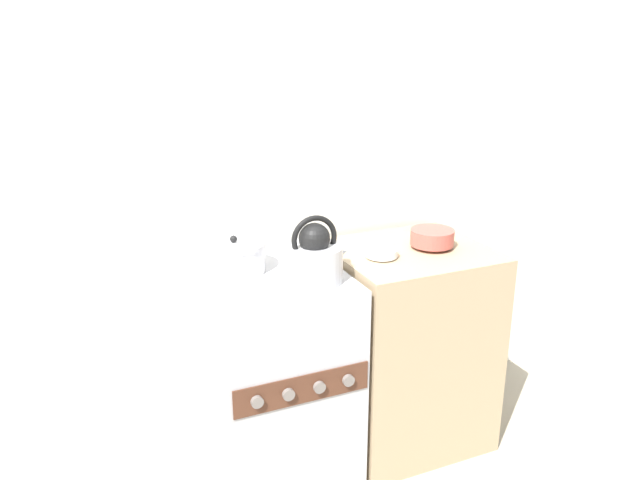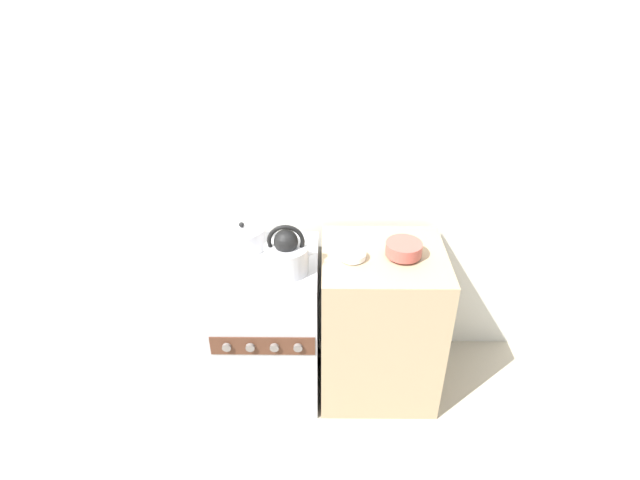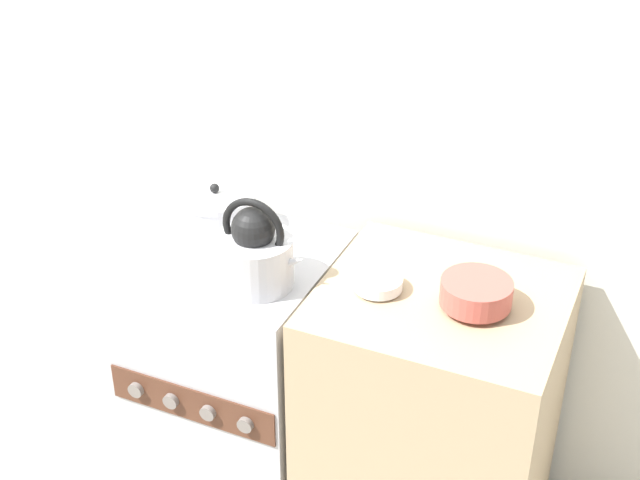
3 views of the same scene
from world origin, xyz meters
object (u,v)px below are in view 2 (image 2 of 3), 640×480
cooking_pot (243,237)px  enamel_bowl (404,249)px  small_ceramic_bowl (353,255)px  kettle (287,254)px  stove (269,325)px

cooking_pot → enamel_bowl: (0.81, -0.12, 0.01)m
cooking_pot → small_ceramic_bowl: bearing=-14.3°
kettle → cooking_pot: (-0.24, 0.22, -0.04)m
enamel_bowl → cooking_pot: bearing=171.6°
stove → enamel_bowl: 0.85m
cooking_pot → enamel_bowl: bearing=-8.4°
kettle → enamel_bowl: bearing=9.5°
cooking_pot → small_ceramic_bowl: (0.56, -0.14, -0.02)m
kettle → small_ceramic_bowl: kettle is taller
stove → small_ceramic_bowl: size_ratio=6.82×
kettle → cooking_pot: 0.33m
stove → kettle: bearing=-38.1°
stove → kettle: 0.55m
stove → small_ceramic_bowl: 0.65m
cooking_pot → stove: bearing=-44.8°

